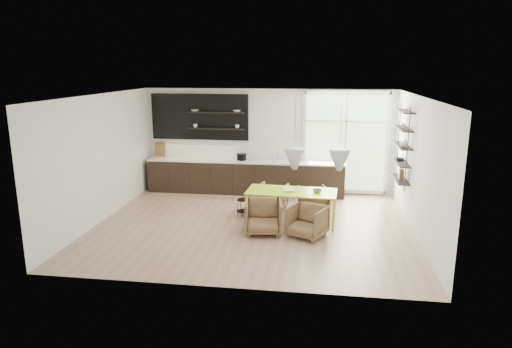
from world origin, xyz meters
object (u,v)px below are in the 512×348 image
Objects in this scene: armchair_back_left at (272,197)px; armchair_back_right at (314,199)px; dining_table at (292,193)px; armchair_front_left at (263,217)px; armchair_front_right at (307,221)px; wire_stool at (243,205)px.

armchair_back_left is 1.04m from armchair_back_right.
dining_table reaches higher than armchair_front_left.
armchair_front_right is 1.82× the size of wire_stool.
wire_stool is at bearing 112.64° from armchair_front_left.
armchair_front_right is at bearing 70.83° from armchair_back_right.
armchair_back_left is at bearing 142.43° from armchair_front_right.
dining_table is at bearing 48.13° from armchair_front_left.
armchair_back_left is 2.00m from armchair_front_right.
dining_table is 1.03m from armchair_front_right.
armchair_back_left is 0.88× the size of armchair_front_left.
wire_stool is at bearing 55.08° from armchair_back_left.
armchair_front_right is at bearing -62.46° from dining_table.
armchair_front_left reaches higher than wire_stool.
armchair_front_left reaches higher than armchair_front_right.
dining_table is 5.15× the size of wire_stool.
armchair_back_right is 1.76m from wire_stool.
armchair_front_left reaches higher than armchair_back_left.
armchair_back_left is 1.75× the size of wire_stool.
wire_stool is (-1.56, 1.18, -0.07)m from armchair_front_right.
dining_table reaches higher than armchair_back_left.
armchair_back_right is 0.93× the size of armchair_front_right.
armchair_back_left is 0.87m from wire_stool.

